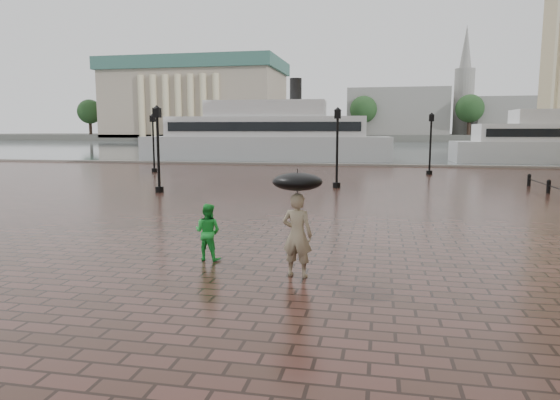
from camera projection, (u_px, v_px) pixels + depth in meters
The scene contains 12 objects.
ground at pixel (200, 236), 15.49m from camera, with size 300.00×300.00×0.00m, color #341F18.
harbour_water at pixel (355, 146), 104.80m from camera, with size 240.00×240.00×0.00m, color #444D53.
quay_edge at pixel (321, 165), 46.56m from camera, with size 80.00×0.60×0.30m, color slate.
far_shore at pixel (365, 137), 170.68m from camera, with size 300.00×60.00×2.00m, color #4C4C47.
museum at pixel (196, 98), 164.74m from camera, with size 57.00×32.50×26.00m.
distant_skyline at pixel (526, 110), 150.37m from camera, with size 102.50×22.00×33.00m.
far_trees at pixel (363, 110), 148.16m from camera, with size 188.00×8.00×13.50m.
street_lamps at pixel (273, 145), 32.45m from camera, with size 21.44×14.44×4.40m.
adult_pedestrian at pixel (297, 235), 11.03m from camera, with size 0.69×0.45×1.88m, color gray.
child_pedestrian at pixel (208, 232), 12.52m from camera, with size 0.69×0.54×1.43m, color green.
ferry_near at pixel (267, 136), 54.75m from camera, with size 27.20×8.22×8.80m.
umbrella at pixel (297, 182), 10.87m from camera, with size 1.10×1.10×1.20m.
Camera 1 is at (5.44, -14.40, 3.23)m, focal length 32.00 mm.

